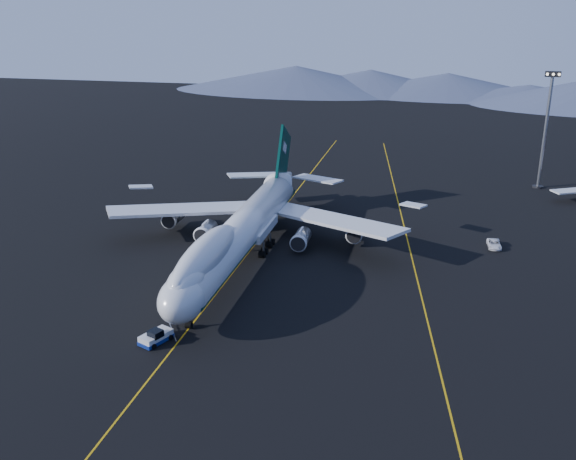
% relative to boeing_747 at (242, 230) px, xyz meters
% --- Properties ---
extents(ground, '(500.00, 500.00, 0.00)m').
position_rel_boeing_747_xyz_m(ground, '(-0.00, -0.03, -5.81)').
color(ground, black).
rests_on(ground, ground).
extents(taxiway_line_main, '(0.25, 220.00, 0.01)m').
position_rel_boeing_747_xyz_m(taxiway_line_main, '(-0.00, -0.03, -5.80)').
color(taxiway_line_main, '#CB970B').
rests_on(taxiway_line_main, ground).
extents(taxiway_line_side, '(28.08, 198.09, 0.01)m').
position_rel_boeing_747_xyz_m(taxiway_line_side, '(30.00, 9.97, -5.80)').
color(taxiway_line_side, '#CB970B').
rests_on(taxiway_line_side, ground).
extents(boeing_747, '(59.62, 72.43, 19.37)m').
position_rel_boeing_747_xyz_m(boeing_747, '(0.00, 0.00, 0.00)').
color(boeing_747, silver).
rests_on(boeing_747, ground).
extents(pushback_tug, '(4.09, 5.39, 2.10)m').
position_rel_boeing_747_xyz_m(pushback_tug, '(-3.00, -31.27, -5.15)').
color(pushback_tug, silver).
rests_on(pushback_tug, ground).
extents(service_van, '(2.68, 5.33, 1.45)m').
position_rel_boeing_747_xyz_m(service_van, '(45.37, 17.18, -5.09)').
color(service_van, white).
rests_on(service_van, ground).
extents(floodlight_mast, '(3.58, 2.68, 28.94)m').
position_rel_boeing_747_xyz_m(floodlight_mast, '(59.14, 63.66, 8.85)').
color(floodlight_mast, black).
rests_on(floodlight_mast, ground).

